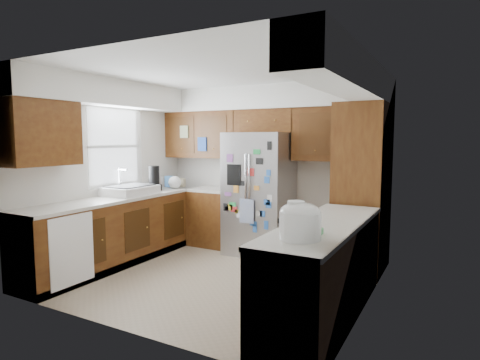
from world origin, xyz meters
name	(u,v)px	position (x,y,z in m)	size (l,w,h in m)	color
floor	(217,277)	(0.00, 0.00, 0.00)	(3.60, 3.60, 0.00)	tan
room_shell	(224,130)	(-0.11, 0.36, 1.82)	(3.64, 3.24, 2.52)	silver
left_counter_run	(135,231)	(-1.36, 0.03, 0.43)	(1.36, 3.20, 0.92)	#49210E
right_counter_run	(324,275)	(1.50, -0.47, 0.42)	(0.63, 2.25, 0.92)	#49210E
pantry	(362,188)	(1.50, 1.15, 1.07)	(0.60, 0.90, 2.15)	#49210E
fridge	(259,194)	(0.00, 1.20, 0.90)	(0.90, 0.79, 1.80)	#9F9FA4
bridge_cabinet	(266,121)	(0.00, 1.43, 1.98)	(0.96, 0.34, 0.35)	#49210E
fridge_top_items	(262,102)	(-0.07, 1.43, 2.27)	(0.96, 0.27, 0.27)	#1B40B7
sink_assembly	(130,190)	(-1.50, 0.10, 0.99)	(0.52, 0.70, 0.37)	white
left_counter_clutter	(164,181)	(-1.47, 0.81, 1.05)	(0.39, 0.87, 0.38)	black
rice_cooker	(300,220)	(1.50, -1.17, 1.07)	(0.34, 0.33, 0.29)	white
paper_towel	(296,220)	(1.47, -1.17, 1.07)	(0.13, 0.13, 0.30)	white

